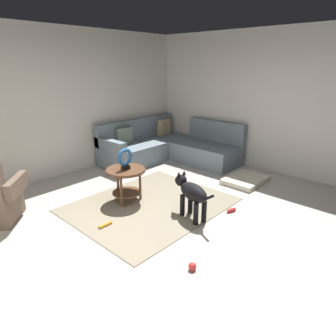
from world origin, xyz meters
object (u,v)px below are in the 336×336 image
(side_table, at_px, (126,176))
(dog, at_px, (192,193))
(dog_toy_ball, at_px, (192,266))
(dog_toy_rope, at_px, (105,225))
(dog_bed_mat, at_px, (245,180))
(sectional_couch, at_px, (168,148))
(dog_toy_bone, at_px, (231,210))
(torus_sculpture, at_px, (125,158))

(side_table, relative_size, dog, 0.72)
(dog_toy_ball, distance_m, dog_toy_rope, 1.40)
(dog_bed_mat, height_order, dog, dog)
(dog_toy_ball, relative_size, dog_toy_rope, 0.45)
(sectional_couch, distance_m, dog_bed_mat, 1.96)
(sectional_couch, relative_size, dog_bed_mat, 2.81)
(dog, bearing_deg, dog_toy_bone, -17.36)
(dog_toy_rope, xyz_separation_m, dog_toy_bone, (1.51, -1.02, 0.00))
(sectional_couch, xyz_separation_m, side_table, (-1.98, -0.96, 0.13))
(side_table, xyz_separation_m, dog, (0.27, -1.07, -0.04))
(dog_toy_rope, distance_m, dog_toy_bone, 1.82)
(torus_sculpture, distance_m, dog_bed_mat, 2.31)
(dog, xyz_separation_m, dog_toy_rope, (-0.97, 0.68, -0.35))
(side_table, distance_m, dog_toy_bone, 1.67)
(dog_bed_mat, relative_size, dog, 0.96)
(sectional_couch, relative_size, dog, 2.70)
(torus_sculpture, bearing_deg, sectional_couch, 25.72)
(sectional_couch, bearing_deg, side_table, -154.28)
(torus_sculpture, height_order, dog_toy_ball, torus_sculpture)
(dog_bed_mat, xyz_separation_m, dog_toy_rope, (-2.68, 0.60, -0.02))
(side_table, bearing_deg, dog_toy_bone, -60.28)
(side_table, xyz_separation_m, dog_toy_bone, (0.80, -1.41, -0.39))
(dog, bearing_deg, dog_toy_rope, 159.90)
(sectional_couch, distance_m, dog_toy_rope, 3.02)
(dog, height_order, dog_toy_rope, dog)
(dog, distance_m, dog_toy_bone, 0.72)
(dog_bed_mat, distance_m, dog_toy_ball, 2.71)
(sectional_couch, distance_m, side_table, 2.21)
(dog_bed_mat, bearing_deg, dog_toy_rope, 167.49)
(dog_toy_ball, distance_m, dog_toy_bone, 1.46)
(side_table, xyz_separation_m, torus_sculpture, (0.00, -0.00, 0.29))
(sectional_couch, bearing_deg, dog_toy_bone, -116.57)
(side_table, height_order, dog_toy_ball, side_table)
(torus_sculpture, relative_size, dog_toy_rope, 1.67)
(sectional_couch, relative_size, side_table, 3.75)
(torus_sculpture, bearing_deg, side_table, 90.25)
(dog_bed_mat, bearing_deg, dog_toy_ball, -162.74)
(dog, relative_size, dog_toy_rope, 4.25)
(dog_toy_bone, bearing_deg, dog, 147.78)
(dog_toy_ball, height_order, dog_toy_rope, dog_toy_ball)
(dog_toy_rope, bearing_deg, sectional_couch, 26.60)
(dog_toy_ball, bearing_deg, side_table, 71.30)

